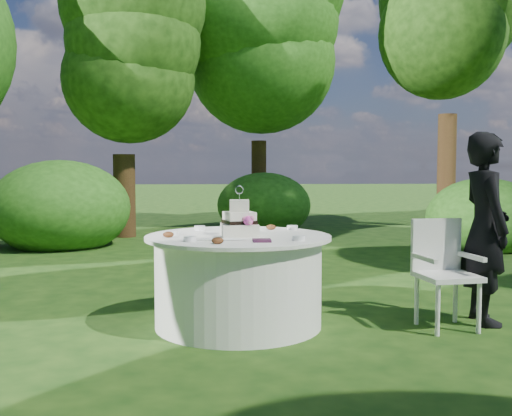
# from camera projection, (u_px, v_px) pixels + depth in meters

# --- Properties ---
(ground) EXTENTS (80.00, 80.00, 0.00)m
(ground) POSITION_uv_depth(u_px,v_px,m) (238.00, 325.00, 5.08)
(ground) COLOR #16390F
(ground) RESTS_ON ground
(napkins) EXTENTS (0.14, 0.14, 0.02)m
(napkins) POSITION_uv_depth(u_px,v_px,m) (262.00, 240.00, 4.61)
(napkins) COLOR #451D3A
(napkins) RESTS_ON table
(feather_plume) EXTENTS (0.48, 0.07, 0.01)m
(feather_plume) POSITION_uv_depth(u_px,v_px,m) (218.00, 240.00, 4.68)
(feather_plume) COLOR white
(feather_plume) RESTS_ON table
(guest) EXTENTS (0.40, 0.60, 1.64)m
(guest) POSITION_uv_depth(u_px,v_px,m) (485.00, 228.00, 5.12)
(guest) COLOR black
(guest) RESTS_ON ground
(table) EXTENTS (1.56, 1.56, 0.77)m
(table) POSITION_uv_depth(u_px,v_px,m) (238.00, 280.00, 5.05)
(table) COLOR white
(table) RESTS_ON ground
(cake) EXTENTS (0.32, 0.32, 0.42)m
(cake) POSITION_uv_depth(u_px,v_px,m) (240.00, 222.00, 5.00)
(cake) COLOR white
(cake) RESTS_ON table
(chair) EXTENTS (0.52, 0.51, 0.90)m
(chair) POSITION_uv_depth(u_px,v_px,m) (443.00, 265.00, 5.02)
(chair) COLOR white
(chair) RESTS_ON ground
(votives) EXTENTS (1.17, 0.91, 0.04)m
(votives) POSITION_uv_depth(u_px,v_px,m) (231.00, 233.00, 5.04)
(votives) COLOR white
(votives) RESTS_ON table
(petal_cups) EXTENTS (0.98, 1.05, 0.05)m
(petal_cups) POSITION_uv_depth(u_px,v_px,m) (221.00, 234.00, 4.94)
(petal_cups) COLOR #562D16
(petal_cups) RESTS_ON table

